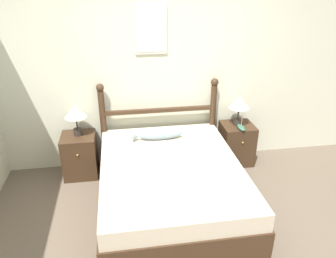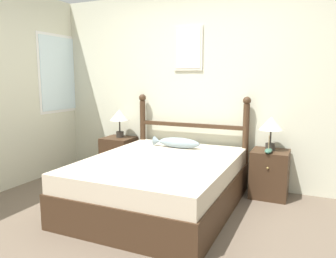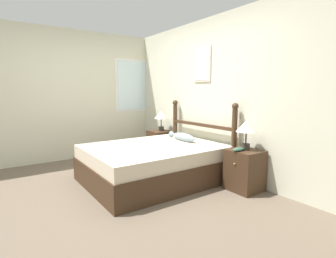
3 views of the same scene
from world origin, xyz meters
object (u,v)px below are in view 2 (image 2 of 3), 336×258
bed (161,183)px  model_boat (268,151)px  nightstand_right (270,174)px  nightstand_left (119,157)px  table_lamp_right (271,125)px  fish_pillow (177,143)px  table_lamp_left (120,117)px

bed → model_boat: (1.05, 0.68, 0.32)m
bed → model_boat: bearing=32.9°
nightstand_right → model_boat: (-0.01, -0.13, 0.31)m
bed → nightstand_left: bearing=142.6°
nightstand_left → model_boat: bearing=-3.5°
nightstand_left → table_lamp_right: table_lamp_right is taller
fish_pillow → table_lamp_right: bearing=11.1°
bed → table_lamp_right: bearing=38.0°
fish_pillow → nightstand_left: bearing=168.3°
nightstand_left → fish_pillow: 1.07m
bed → nightstand_left: 1.34m
nightstand_right → nightstand_left: bearing=180.0°
table_lamp_left → model_boat: size_ratio=1.97×
bed → table_lamp_left: bearing=141.5°
nightstand_right → model_boat: model_boat is taller
nightstand_right → table_lamp_left: bearing=179.3°
nightstand_left → fish_pillow: bearing=-11.7°
table_lamp_right → table_lamp_left: bearing=179.6°
fish_pillow → bed: bearing=-84.1°
model_boat → fish_pillow: model_boat is taller
fish_pillow → table_lamp_left: bearing=166.7°
nightstand_left → nightstand_right: (2.12, 0.00, 0.00)m
table_lamp_left → nightstand_left: bearing=-108.4°
nightstand_left → table_lamp_right: 2.19m
nightstand_left → table_lamp_right: bearing=0.3°
table_lamp_left → model_boat: table_lamp_left is taller
nightstand_right → fish_pillow: bearing=-169.5°
nightstand_right → model_boat: size_ratio=2.75×
model_boat → nightstand_left: bearing=176.5°
nightstand_left → nightstand_right: bearing=0.0°
nightstand_right → table_lamp_right: (-0.01, 0.01, 0.59)m
table_lamp_right → model_boat: (0.00, -0.14, -0.28)m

